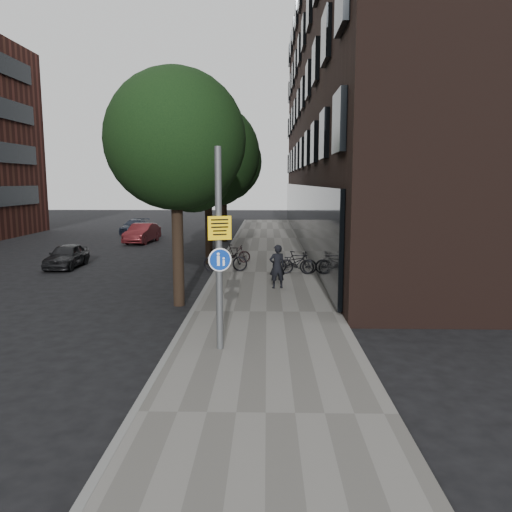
{
  "coord_description": "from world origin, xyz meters",
  "views": [
    {
      "loc": [
        0.26,
        -11.3,
        4.0
      ],
      "look_at": [
        -0.04,
        2.08,
        2.0
      ],
      "focal_mm": 35.0,
      "sensor_mm": 36.0,
      "label": 1
    }
  ],
  "objects_px": {
    "parked_car_near": "(67,256)",
    "parked_bike_facade_near": "(293,262)",
    "signpost": "(219,249)",
    "pedestrian": "(277,266)"
  },
  "relations": [
    {
      "from": "signpost",
      "to": "parked_bike_facade_near",
      "type": "distance_m",
      "value": 10.17
    },
    {
      "from": "parked_car_near",
      "to": "parked_bike_facade_near",
      "type": "bearing_deg",
      "value": -11.67
    },
    {
      "from": "parked_bike_facade_near",
      "to": "pedestrian",
      "type": "bearing_deg",
      "value": -177.07
    },
    {
      "from": "parked_bike_facade_near",
      "to": "parked_car_near",
      "type": "bearing_deg",
      "value": 96.41
    },
    {
      "from": "signpost",
      "to": "parked_car_near",
      "type": "xyz_separation_m",
      "value": [
        -8.31,
        11.69,
        -1.92
      ]
    },
    {
      "from": "signpost",
      "to": "parked_bike_facade_near",
      "type": "height_order",
      "value": "signpost"
    },
    {
      "from": "parked_car_near",
      "to": "signpost",
      "type": "bearing_deg",
      "value": -55.79
    },
    {
      "from": "signpost",
      "to": "parked_bike_facade_near",
      "type": "xyz_separation_m",
      "value": [
        2.21,
        9.75,
        -1.87
      ]
    },
    {
      "from": "signpost",
      "to": "parked_car_near",
      "type": "height_order",
      "value": "signpost"
    },
    {
      "from": "signpost",
      "to": "pedestrian",
      "type": "xyz_separation_m",
      "value": [
        1.47,
        6.76,
        -1.55
      ]
    }
  ]
}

